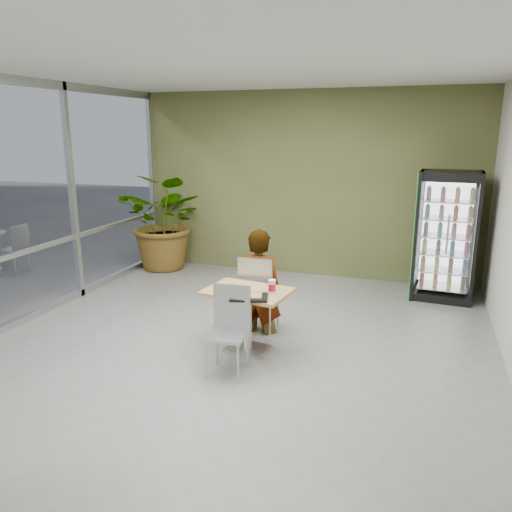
% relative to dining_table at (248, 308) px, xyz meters
% --- Properties ---
extents(ground, '(7.00, 7.00, 0.00)m').
position_rel_dining_table_xyz_m(ground, '(-0.16, -0.11, -0.54)').
color(ground, slate).
rests_on(ground, ground).
extents(room_envelope, '(6.00, 7.00, 3.20)m').
position_rel_dining_table_xyz_m(room_envelope, '(-0.16, -0.11, 1.06)').
color(room_envelope, beige).
rests_on(room_envelope, ground).
extents(storefront_frame, '(0.10, 7.00, 3.20)m').
position_rel_dining_table_xyz_m(storefront_frame, '(-3.16, -0.11, 1.06)').
color(storefront_frame, '#AEB0B2').
rests_on(storefront_frame, ground).
extents(dining_table, '(1.03, 0.78, 0.75)m').
position_rel_dining_table_xyz_m(dining_table, '(0.00, 0.00, 0.00)').
color(dining_table, tan).
rests_on(dining_table, ground).
extents(chair_far, '(0.45, 0.46, 1.00)m').
position_rel_dining_table_xyz_m(chair_far, '(-0.07, 0.57, 0.05)').
color(chair_far, '#AEB0B2').
rests_on(chair_far, ground).
extents(chair_near, '(0.44, 0.45, 0.94)m').
position_rel_dining_table_xyz_m(chair_near, '(-0.02, -0.51, 0.01)').
color(chair_near, '#AEB0B2').
rests_on(chair_near, ground).
extents(seated_woman, '(0.61, 0.40, 1.64)m').
position_rel_dining_table_xyz_m(seated_woman, '(-0.07, 0.63, -0.01)').
color(seated_woman, black).
rests_on(seated_woman, ground).
extents(pizza_plate, '(0.30, 0.30, 0.03)m').
position_rel_dining_table_xyz_m(pizza_plate, '(-0.09, 0.01, 0.23)').
color(pizza_plate, silver).
rests_on(pizza_plate, dining_table).
extents(soda_cup, '(0.09, 0.09, 0.15)m').
position_rel_dining_table_xyz_m(soda_cup, '(0.30, -0.01, 0.29)').
color(soda_cup, silver).
rests_on(soda_cup, dining_table).
extents(napkin_stack, '(0.22, 0.22, 0.02)m').
position_rel_dining_table_xyz_m(napkin_stack, '(-0.23, -0.19, 0.23)').
color(napkin_stack, silver).
rests_on(napkin_stack, dining_table).
extents(cafeteria_tray, '(0.47, 0.39, 0.02)m').
position_rel_dining_table_xyz_m(cafeteria_tray, '(0.11, -0.27, 0.23)').
color(cafeteria_tray, black).
rests_on(cafeteria_tray, dining_table).
extents(beverage_fridge, '(0.93, 0.74, 1.95)m').
position_rel_dining_table_xyz_m(beverage_fridge, '(2.20, 2.76, 0.44)').
color(beverage_fridge, black).
rests_on(beverage_fridge, ground).
extents(potted_plant, '(1.68, 1.48, 1.78)m').
position_rel_dining_table_xyz_m(potted_plant, '(-2.63, 2.92, 0.36)').
color(potted_plant, '#36702C').
rests_on(potted_plant, ground).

